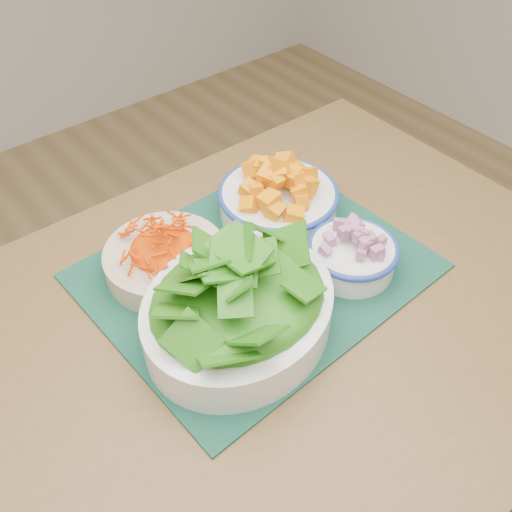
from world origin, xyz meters
The scene contains 6 objects.
table centered at (-0.14, 0.09, 0.65)m, with size 1.17×0.79×0.75m.
placemat centered at (-0.05, 0.17, 0.75)m, with size 0.49×0.40×0.00m, color #0B2E23.
carrot_bowl centered at (-0.16, 0.26, 0.79)m, with size 0.24×0.24×0.08m.
squash_bowl centered at (0.06, 0.25, 0.80)m, with size 0.22×0.22×0.10m.
lettuce_bowl centered at (-0.15, 0.10, 0.82)m, with size 0.35×0.32×0.14m.
onion_bowl centered at (0.06, 0.08, 0.79)m, with size 0.17×0.17×0.07m.
Camera 1 is at (-0.45, -0.32, 1.40)m, focal length 40.00 mm.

